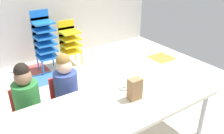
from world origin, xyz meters
name	(u,v)px	position (x,y,z in m)	size (l,w,h in m)	color
ground_plane	(81,125)	(-0.01, 0.00, -0.01)	(5.53, 4.42, 0.02)	silver
craft_table	(110,109)	(0.04, -0.56, 0.54)	(2.15, 0.82, 0.58)	beige
seated_child_near_camera	(26,96)	(-0.55, 0.08, 0.55)	(0.32, 0.32, 0.92)	red
seated_child_middle_seat	(66,84)	(-0.12, 0.08, 0.55)	(0.32, 0.31, 0.92)	red
kid_chair_blue_stack	(44,38)	(0.20, 1.68, 0.58)	(0.32, 0.30, 1.04)	blue
kid_chair_yellow_stack	(69,40)	(0.66, 1.68, 0.46)	(0.32, 0.30, 0.80)	yellow
paper_bag_brown	(135,89)	(0.31, -0.60, 0.69)	(0.13, 0.09, 0.22)	#9E754C
paper_plate_near_edge	(124,89)	(0.33, -0.40, 0.58)	(0.18, 0.18, 0.01)	white
paper_plate_center_table	(104,125)	(-0.15, -0.76, 0.58)	(0.18, 0.18, 0.01)	white
donut_powdered_on_plate	(124,88)	(0.33, -0.40, 0.60)	(0.10, 0.10, 0.03)	white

